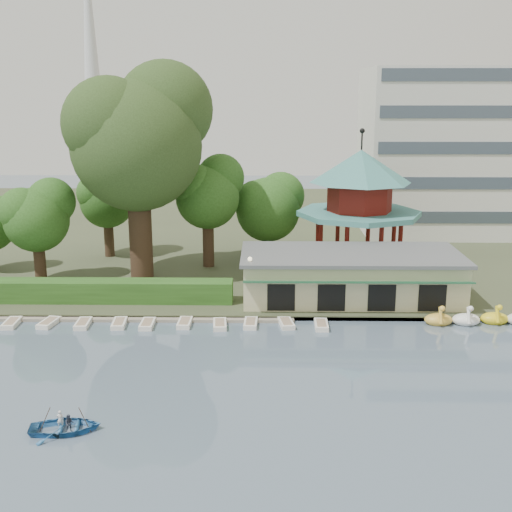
{
  "coord_description": "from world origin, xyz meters",
  "views": [
    {
      "loc": [
        2.71,
        -30.67,
        17.3
      ],
      "look_at": [
        2.0,
        18.0,
        5.0
      ],
      "focal_mm": 45.0,
      "sensor_mm": 36.0,
      "label": 1
    }
  ],
  "objects_px": {
    "boathouse": "(350,275)",
    "pavilion": "(360,197)",
    "rowboat_with_passengers": "(65,422)",
    "dock": "(80,317)",
    "big_tree": "(138,134)"
  },
  "relations": [
    {
      "from": "boathouse",
      "to": "rowboat_with_passengers",
      "type": "distance_m",
      "value": 28.56
    },
    {
      "from": "pavilion",
      "to": "big_tree",
      "type": "distance_m",
      "value": 22.1
    },
    {
      "from": "boathouse",
      "to": "big_tree",
      "type": "bearing_deg",
      "value": 161.73
    },
    {
      "from": "boathouse",
      "to": "pavilion",
      "type": "xyz_separation_m",
      "value": [
        2.0,
        10.03,
        5.11
      ]
    },
    {
      "from": "dock",
      "to": "rowboat_with_passengers",
      "type": "bearing_deg",
      "value": -76.5
    },
    {
      "from": "dock",
      "to": "big_tree",
      "type": "bearing_deg",
      "value": 73.95
    },
    {
      "from": "pavilion",
      "to": "big_tree",
      "type": "xyz_separation_m",
      "value": [
        -20.84,
        -3.81,
        6.31
      ]
    },
    {
      "from": "dock",
      "to": "big_tree",
      "type": "distance_m",
      "value": 17.83
    },
    {
      "from": "big_tree",
      "to": "rowboat_with_passengers",
      "type": "bearing_deg",
      "value": -87.92
    },
    {
      "from": "dock",
      "to": "boathouse",
      "type": "bearing_deg",
      "value": 12.24
    },
    {
      "from": "rowboat_with_passengers",
      "to": "dock",
      "type": "bearing_deg",
      "value": 103.5
    },
    {
      "from": "pavilion",
      "to": "big_tree",
      "type": "height_order",
      "value": "big_tree"
    },
    {
      "from": "boathouse",
      "to": "pavilion",
      "type": "height_order",
      "value": "pavilion"
    },
    {
      "from": "dock",
      "to": "rowboat_with_passengers",
      "type": "height_order",
      "value": "rowboat_with_passengers"
    },
    {
      "from": "dock",
      "to": "pavilion",
      "type": "distance_m",
      "value": 29.14
    }
  ]
}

